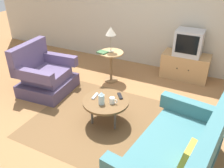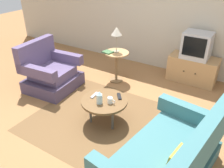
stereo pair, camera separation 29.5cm
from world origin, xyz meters
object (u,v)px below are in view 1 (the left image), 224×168
Objects in this scene: television at (189,43)px; table_lamp at (111,32)px; side_table at (111,61)px; book at (102,52)px; armchair at (45,76)px; coffee_table at (106,102)px; tv_remote_silver at (95,96)px; tv_stand at (185,66)px; vase at (101,98)px; tv_remote_dark at (120,96)px; couch at (176,156)px; mug at (112,100)px.

television is 1.05× the size of table_lamp.
side_table is 2.99× the size of book.
armchair reaches higher than coffee_table.
tv_remote_silver is at bearing -73.83° from table_lamp.
tv_stand is at bearing 42.67° from book.
tv_stand is 1.81× the size of television.
tv_remote_dark is at bearing 62.54° from vase.
couch is 1.29m from coffee_table.
table_lamp reaches higher than book.
coffee_table is 2.24m from television.
coffee_table is at bearing 74.04° from couch.
television is at bearing 123.50° from tv_remote_dark.
tv_remote_silver is at bearing -74.14° from side_table.
couch is 9.09× the size of tv_remote_silver.
coffee_table is 4.15× the size of tv_remote_dark.
vase is at bearing 78.79° from couch.
mug is (-0.65, -2.11, 0.19)m from tv_stand.
vase reaches higher than mug.
vase is at bearing 67.92° from armchair.
mug is at bearing 72.69° from couch.
table_lamp reaches higher than mug.
book reaches higher than mug.
table_lamp is at bearing 54.89° from book.
book is at bearing -177.44° from tv_remote_dark.
coffee_table is 0.24m from tv_remote_dark.
television is at bearing 70.31° from vase.
vase is 1.20× the size of tv_remote_dark.
vase is at bearing -130.53° from tv_remote_silver.
television is 4.14× the size of mug.
tv_stand is (1.32, 0.83, -0.19)m from side_table.
table_lamp is (-1.74, 1.80, 0.73)m from couch.
tv_remote_silver is 1.25m from book.
table_lamp is 1.58m from vase.
tv_remote_silver is at bearing -115.17° from television.
coffee_table is 1.34× the size of television.
table_lamp is 0.42m from book.
mug is at bearing -62.32° from table_lamp.
television reaches higher than couch.
television is 2.56× the size of vase.
table_lamp is 2.93× the size of tv_remote_dark.
tv_stand reaches higher than coffee_table.
coffee_table is at bearing -66.50° from side_table.
coffee_table is at bearing -66.30° from table_lamp.
coffee_table is 1.36m from book.
armchair reaches higher than tv_stand.
coffee_table is 0.17m from vase.
television is 2.88× the size of tv_remote_silver.
armchair is at bearing -133.74° from tv_remote_dark.
tv_remote_silver is (-1.38, 0.54, 0.11)m from couch.
tv_remote_silver is at bearing 174.23° from coffee_table.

